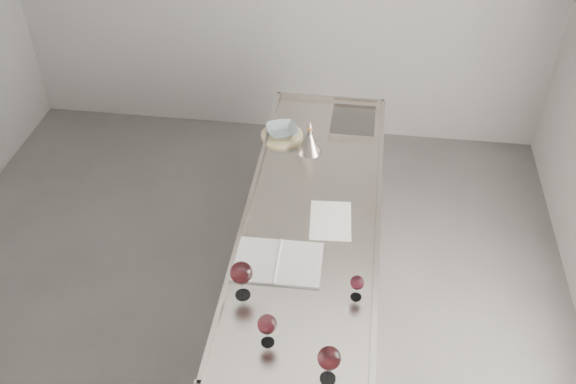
# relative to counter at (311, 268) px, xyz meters

# --- Properties ---
(room_shell) EXTENTS (4.54, 5.04, 2.84)m
(room_shell) POSITION_rel_counter_xyz_m (-0.50, -0.30, 0.93)
(room_shell) COLOR #504D4B
(room_shell) RESTS_ON ground
(counter) EXTENTS (0.77, 2.42, 0.97)m
(counter) POSITION_rel_counter_xyz_m (0.00, 0.00, 0.00)
(counter) COLOR #9E968E
(counter) RESTS_ON ground
(wine_glass_left) EXTENTS (0.11, 0.11, 0.21)m
(wine_glass_left) POSITION_rel_counter_xyz_m (-0.28, -0.66, 0.62)
(wine_glass_left) COLOR white
(wine_glass_left) RESTS_ON counter
(wine_glass_middle) EXTENTS (0.09, 0.09, 0.18)m
(wine_glass_middle) POSITION_rel_counter_xyz_m (-0.11, -0.93, 0.59)
(wine_glass_middle) COLOR white
(wine_glass_middle) RESTS_ON counter
(wine_glass_right) EXTENTS (0.10, 0.10, 0.20)m
(wine_glass_right) POSITION_rel_counter_xyz_m (0.18, -1.08, 0.61)
(wine_glass_right) COLOR white
(wine_glass_right) RESTS_ON counter
(wine_glass_small) EXTENTS (0.07, 0.07, 0.14)m
(wine_glass_small) POSITION_rel_counter_xyz_m (0.27, -0.60, 0.57)
(wine_glass_small) COLOR white
(wine_glass_small) RESTS_ON counter
(notebook) EXTENTS (0.46, 0.32, 0.02)m
(notebook) POSITION_rel_counter_xyz_m (-0.14, -0.42, 0.47)
(notebook) COLOR silver
(notebook) RESTS_ON counter
(loose_paper_top) EXTENTS (0.25, 0.34, 0.00)m
(loose_paper_top) POSITION_rel_counter_xyz_m (0.11, -0.07, 0.47)
(loose_paper_top) COLOR white
(loose_paper_top) RESTS_ON counter
(trivet) EXTENTS (0.35, 0.35, 0.02)m
(trivet) POSITION_rel_counter_xyz_m (-0.28, 0.70, 0.48)
(trivet) COLOR beige
(trivet) RESTS_ON counter
(ceramic_bowl) EXTENTS (0.26, 0.26, 0.05)m
(ceramic_bowl) POSITION_rel_counter_xyz_m (-0.28, 0.70, 0.51)
(ceramic_bowl) COLOR #8A9DA0
(ceramic_bowl) RESTS_ON trivet
(wine_funnel) EXTENTS (0.16, 0.16, 0.23)m
(wine_funnel) POSITION_rel_counter_xyz_m (-0.08, 0.56, 0.54)
(wine_funnel) COLOR #9D948C
(wine_funnel) RESTS_ON counter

